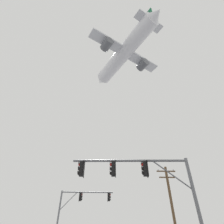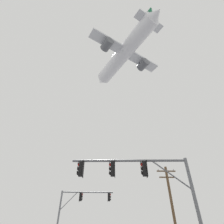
{
  "view_description": "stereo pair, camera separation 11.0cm",
  "coord_description": "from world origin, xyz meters",
  "px_view_note": "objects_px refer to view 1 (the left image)",
  "views": [
    {
      "loc": [
        -0.29,
        -4.37,
        1.17
      ],
      "look_at": [
        0.23,
        15.47,
        15.37
      ],
      "focal_mm": 28.75,
      "sensor_mm": 36.0,
      "label": 1
    },
    {
      "loc": [
        -0.18,
        -4.37,
        1.17
      ],
      "look_at": [
        0.23,
        15.47,
        15.37
      ],
      "focal_mm": 28.75,
      "sensor_mm": 36.0,
      "label": 2
    }
  ],
  "objects_px": {
    "signal_pole_near": "(141,177)",
    "utility_pole": "(171,203)",
    "signal_pole_far": "(79,204)",
    "airplane": "(124,53)"
  },
  "relations": [
    {
      "from": "signal_pole_far",
      "to": "airplane",
      "type": "relative_size",
      "value": 0.23
    },
    {
      "from": "signal_pole_near",
      "to": "airplane",
      "type": "bearing_deg",
      "value": 83.77
    },
    {
      "from": "signal_pole_near",
      "to": "utility_pole",
      "type": "bearing_deg",
      "value": 63.62
    },
    {
      "from": "utility_pole",
      "to": "signal_pole_far",
      "type": "bearing_deg",
      "value": 164.68
    },
    {
      "from": "utility_pole",
      "to": "airplane",
      "type": "xyz_separation_m",
      "value": [
        -2.46,
        11.78,
        41.74
      ]
    },
    {
      "from": "signal_pole_near",
      "to": "signal_pole_far",
      "type": "bearing_deg",
      "value": 113.44
    },
    {
      "from": "signal_pole_near",
      "to": "signal_pole_far",
      "type": "height_order",
      "value": "signal_pole_far"
    },
    {
      "from": "airplane",
      "to": "signal_pole_far",
      "type": "bearing_deg",
      "value": -130.83
    },
    {
      "from": "airplane",
      "to": "utility_pole",
      "type": "bearing_deg",
      "value": -78.19
    },
    {
      "from": "signal_pole_near",
      "to": "airplane",
      "type": "distance_m",
      "value": 47.05
    }
  ]
}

